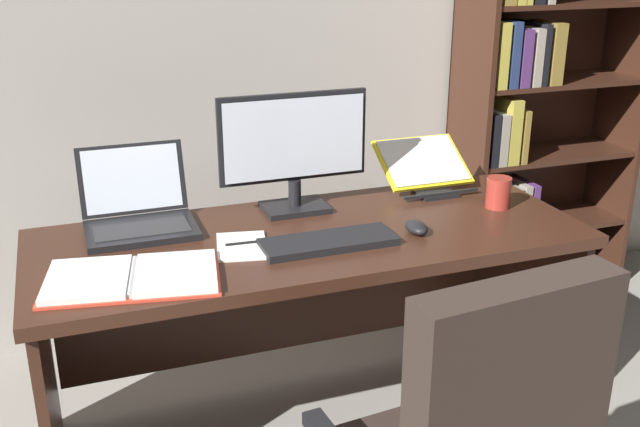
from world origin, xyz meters
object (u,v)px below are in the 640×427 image
(notepad, at_px, (242,246))
(pen, at_px, (248,242))
(laptop, at_px, (138,213))
(open_binder, at_px, (132,277))
(monitor, at_px, (294,152))
(reading_stand_with_book, at_px, (425,166))
(bookshelf, at_px, (530,84))
(desk, at_px, (304,279))
(keyboard, at_px, (329,242))
(computer_mouse, at_px, (416,227))
(coffee_mug, at_px, (498,193))

(notepad, relative_size, pen, 1.50)
(laptop, bearing_deg, open_binder, -99.70)
(monitor, distance_m, notepad, 0.42)
(monitor, height_order, reading_stand_with_book, monitor)
(bookshelf, bearing_deg, desk, -154.52)
(laptop, relative_size, keyboard, 0.83)
(bookshelf, relative_size, computer_mouse, 19.63)
(bookshelf, xyz_separation_m, coffee_mug, (-0.57, -0.68, -0.22))
(monitor, bearing_deg, keyboard, -90.00)
(notepad, bearing_deg, computer_mouse, -7.82)
(coffee_mug, bearing_deg, bookshelf, 49.77)
(computer_mouse, bearing_deg, pen, 171.89)
(monitor, xyz_separation_m, laptop, (-0.53, 0.01, -0.16))
(coffee_mug, bearing_deg, notepad, -177.21)
(notepad, height_order, coffee_mug, coffee_mug)
(reading_stand_with_book, bearing_deg, open_binder, -158.03)
(laptop, relative_size, reading_stand_with_book, 1.05)
(open_binder, distance_m, coffee_mug, 1.29)
(monitor, height_order, keyboard, monitor)
(desk, relative_size, notepad, 8.43)
(reading_stand_with_book, relative_size, pen, 2.36)
(bookshelf, height_order, laptop, bookshelf)
(open_binder, relative_size, notepad, 2.47)
(open_binder, bearing_deg, keyboard, 14.82)
(coffee_mug, bearing_deg, keyboard, -169.82)
(keyboard, distance_m, coffee_mug, 0.69)
(desk, relative_size, pen, 12.64)
(desk, relative_size, monitor, 3.42)
(open_binder, bearing_deg, coffee_mug, 17.70)
(monitor, xyz_separation_m, reading_stand_with_book, (0.54, 0.07, -0.13))
(open_binder, bearing_deg, bookshelf, 34.73)
(notepad, bearing_deg, laptop, 135.25)
(keyboard, bearing_deg, notepad, 163.36)
(keyboard, relative_size, computer_mouse, 4.04)
(bookshelf, distance_m, monitor, 1.34)
(bookshelf, xyz_separation_m, reading_stand_with_book, (-0.72, -0.39, -0.19))
(monitor, height_order, pen, monitor)
(bookshelf, height_order, pen, bookshelf)
(desk, relative_size, keyboard, 4.21)
(computer_mouse, distance_m, notepad, 0.56)
(open_binder, xyz_separation_m, pen, (0.36, 0.13, 0.00))
(open_binder, relative_size, pen, 3.70)
(desk, bearing_deg, open_binder, -157.08)
(bookshelf, bearing_deg, open_binder, -155.31)
(laptop, height_order, pen, laptop)
(desk, relative_size, laptop, 5.10)
(bookshelf, bearing_deg, laptop, -165.75)
(bookshelf, distance_m, keyboard, 1.51)
(laptop, relative_size, notepad, 1.65)
(computer_mouse, height_order, reading_stand_with_book, reading_stand_with_book)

